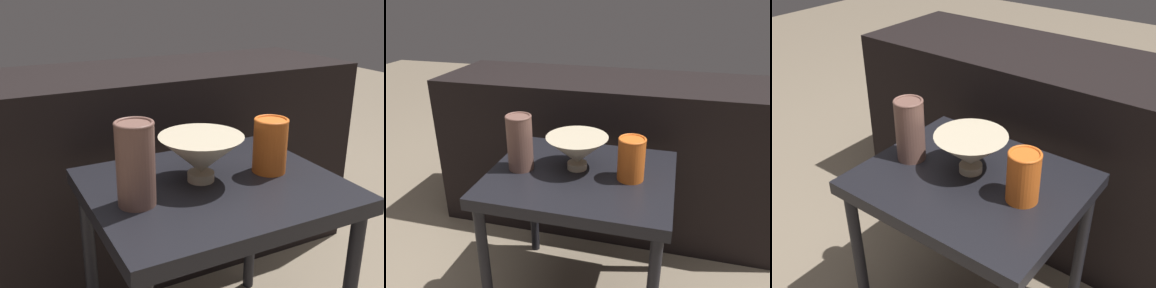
# 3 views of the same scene
# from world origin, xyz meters

# --- Properties ---
(table) EXTENTS (0.62, 0.51, 0.55)m
(table) POSITION_xyz_m (0.00, 0.00, 0.48)
(table) COLOR black
(table) RESTS_ON ground_plane
(couch_backdrop) EXTENTS (1.61, 0.50, 0.73)m
(couch_backdrop) POSITION_xyz_m (0.00, 0.59, 0.37)
(couch_backdrop) COLOR black
(couch_backdrop) RESTS_ON ground_plane
(bowl) EXTENTS (0.21, 0.21, 0.12)m
(bowl) POSITION_xyz_m (-0.02, 0.03, 0.61)
(bowl) COLOR #C1B293
(bowl) RESTS_ON table
(vase_textured_left) EXTENTS (0.09, 0.09, 0.19)m
(vase_textured_left) POSITION_xyz_m (-0.21, -0.02, 0.64)
(vase_textured_left) COLOR brown
(vase_textured_left) RESTS_ON table
(vase_colorful_right) EXTENTS (0.09, 0.09, 0.14)m
(vase_colorful_right) POSITION_xyz_m (0.17, 0.00, 0.62)
(vase_colorful_right) COLOR orange
(vase_colorful_right) RESTS_ON table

